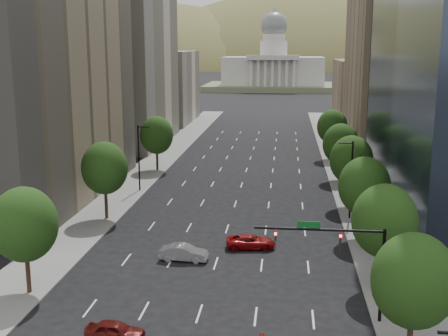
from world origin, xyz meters
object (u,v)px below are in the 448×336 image
(car_silver, at_px, (184,253))
(car_red_far, at_px, (251,242))
(car_maroon, at_px, (115,331))
(capitol, at_px, (273,70))
(traffic_signal, at_px, (347,253))

(car_silver, distance_m, car_red_far, 7.07)
(car_maroon, height_order, car_silver, car_silver)
(capitol, bearing_deg, traffic_signal, -87.26)
(capitol, distance_m, car_red_far, 205.58)
(car_silver, bearing_deg, capitol, 2.59)
(capitol, relative_size, car_red_far, 12.60)
(traffic_signal, relative_size, car_red_far, 1.92)
(car_red_far, bearing_deg, traffic_signal, -159.21)
(car_maroon, distance_m, car_silver, 15.04)
(traffic_signal, bearing_deg, car_maroon, -163.90)
(capitol, distance_m, car_silver, 209.46)
(car_silver, height_order, car_red_far, car_silver)
(traffic_signal, bearing_deg, car_silver, 142.40)
(car_red_far, bearing_deg, car_silver, 116.10)
(traffic_signal, height_order, capitol, capitol)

